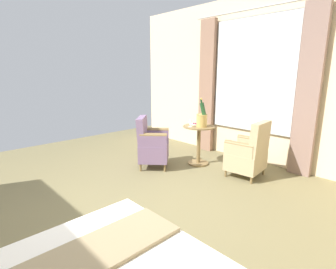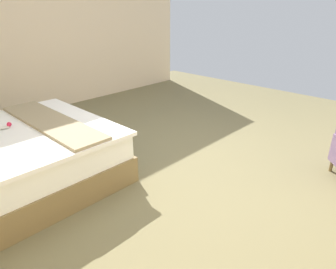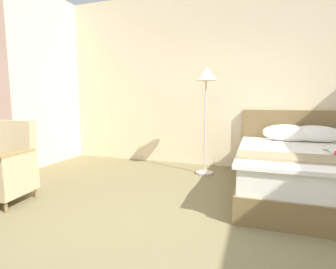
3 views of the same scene
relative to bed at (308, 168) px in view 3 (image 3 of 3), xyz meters
The scene contains 5 objects.
ground_plane 2.17m from the bed, 118.46° to the right, with size 7.98×7.98×0.00m, color olive.
wall_headboard_side 1.96m from the bed, 131.92° to the left, with size 6.60×0.12×3.11m.
bed is the anchor object (origin of this frame).
floor_lamp_brass 1.86m from the bed, 160.89° to the left, with size 0.34×0.34×1.71m.
armchair_by_window 3.71m from the bed, 157.56° to the right, with size 0.63×0.61×0.95m.
Camera 3 is at (0.38, -1.75, 1.20)m, focal length 28.00 mm.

